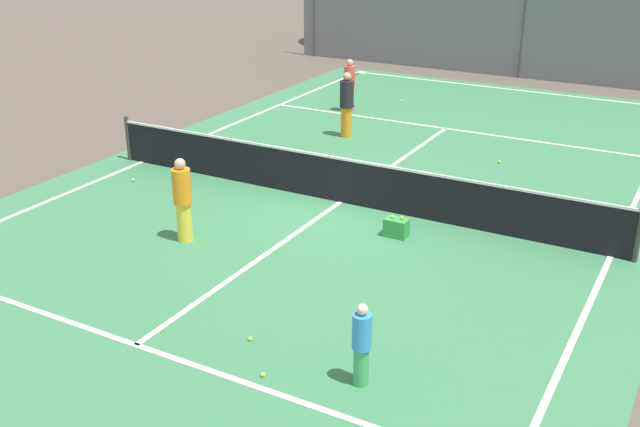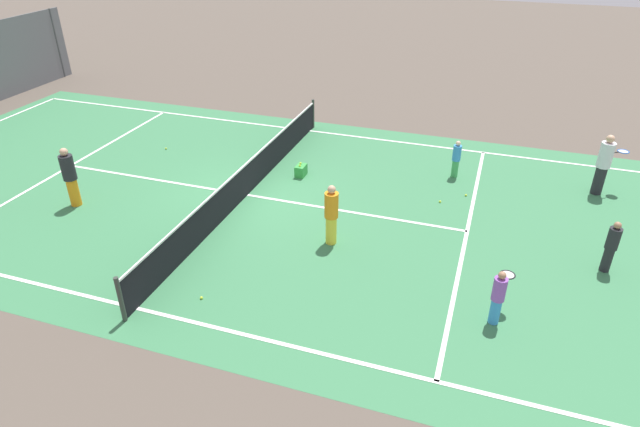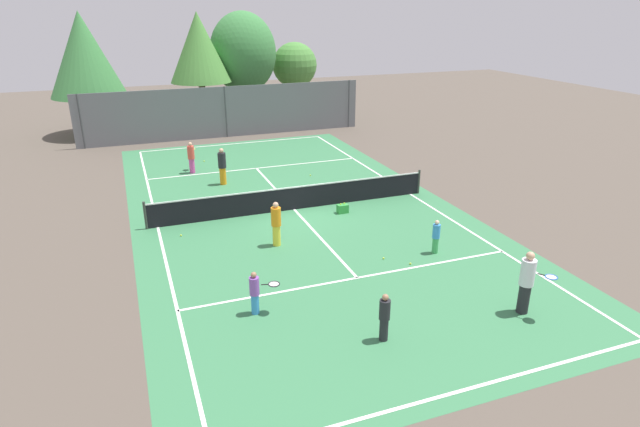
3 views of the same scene
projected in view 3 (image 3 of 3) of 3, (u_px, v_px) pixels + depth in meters
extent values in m
plane|color=brown|center=(294.00, 210.00, 22.29)|extent=(80.00, 80.00, 0.00)
cube|color=#387A4C|center=(294.00, 209.00, 22.29)|extent=(13.00, 25.00, 0.00)
cube|color=white|center=(158.00, 227.00, 20.49)|extent=(0.10, 24.00, 0.01)
cube|color=white|center=(410.00, 194.00, 24.08)|extent=(0.10, 24.00, 0.01)
cube|color=white|center=(461.00, 391.00, 11.82)|extent=(11.00, 0.10, 0.01)
cube|color=white|center=(234.00, 144.00, 32.75)|extent=(11.00, 0.10, 0.01)
cube|color=white|center=(357.00, 278.00, 16.71)|extent=(11.00, 0.10, 0.01)
cube|color=white|center=(256.00, 168.00, 27.86)|extent=(11.00, 0.10, 0.01)
cube|color=white|center=(294.00, 209.00, 22.29)|extent=(0.10, 12.80, 0.01)
cylinder|color=#333833|center=(145.00, 216.00, 20.16)|extent=(0.10, 0.10, 1.10)
cylinder|color=#333833|center=(419.00, 182.00, 24.01)|extent=(0.10, 0.10, 1.10)
cube|color=black|center=(294.00, 199.00, 22.11)|extent=(11.80, 0.03, 0.95)
cube|color=white|center=(294.00, 187.00, 21.93)|extent=(11.80, 0.04, 0.05)
cube|color=slate|center=(226.00, 112.00, 33.91)|extent=(18.00, 0.06, 3.20)
cylinder|color=#3F4447|center=(81.00, 122.00, 31.13)|extent=(0.12, 0.12, 3.20)
cylinder|color=#3F4447|center=(226.00, 112.00, 33.91)|extent=(0.12, 0.12, 3.20)
cylinder|color=#3F4447|center=(349.00, 104.00, 36.68)|extent=(0.12, 0.12, 3.20)
cylinder|color=brown|center=(295.00, 98.00, 41.26)|extent=(0.35, 0.35, 2.44)
sphere|color=#4C8E3D|center=(295.00, 65.00, 40.35)|extent=(3.36, 3.36, 3.36)
cylinder|color=brown|center=(246.00, 102.00, 38.72)|extent=(0.37, 0.37, 2.74)
ellipsoid|color=#3D8442|center=(243.00, 53.00, 37.46)|extent=(4.63, 4.38, 5.56)
cylinder|color=brown|center=(203.00, 105.00, 36.38)|extent=(0.44, 0.44, 3.13)
cone|color=#4C8E3D|center=(199.00, 47.00, 35.00)|extent=(4.01, 4.01, 4.45)
cylinder|color=brown|center=(93.00, 116.00, 34.69)|extent=(0.29, 0.29, 2.49)
cone|color=#3D8442|center=(84.00, 54.00, 33.29)|extent=(4.65, 4.65, 5.17)
cylinder|color=#D14799|center=(192.00, 166.00, 26.99)|extent=(0.27, 0.27, 0.74)
cylinder|color=#E54C3F|center=(191.00, 152.00, 26.73)|extent=(0.34, 0.34, 0.65)
sphere|color=tan|center=(190.00, 144.00, 26.58)|extent=(0.20, 0.20, 0.20)
cylinder|color=black|center=(191.00, 150.00, 27.02)|extent=(0.08, 0.20, 0.03)
torus|color=yellow|center=(192.00, 149.00, 27.25)|extent=(0.40, 0.40, 0.03)
cylinder|color=silver|center=(192.00, 149.00, 27.25)|extent=(0.33, 0.33, 0.00)
cylinder|color=#3FA559|center=(435.00, 245.00, 18.31)|extent=(0.21, 0.21, 0.56)
cylinder|color=#388CD8|center=(436.00, 231.00, 18.12)|extent=(0.26, 0.26, 0.49)
sphere|color=beige|center=(437.00, 222.00, 18.00)|extent=(0.15, 0.15, 0.15)
cylinder|color=#232328|center=(524.00, 298.00, 14.71)|extent=(0.32, 0.32, 0.86)
cylinder|color=silver|center=(528.00, 272.00, 14.42)|extent=(0.39, 0.39, 0.75)
sphere|color=tan|center=(530.00, 256.00, 14.24)|extent=(0.23, 0.23, 0.23)
cylinder|color=black|center=(541.00, 275.00, 14.22)|extent=(0.14, 0.18, 0.03)
torus|color=blue|center=(551.00, 277.00, 14.09)|extent=(0.46, 0.46, 0.03)
cylinder|color=silver|center=(551.00, 277.00, 14.09)|extent=(0.38, 0.38, 0.00)
cylinder|color=orange|center=(223.00, 176.00, 25.27)|extent=(0.30, 0.30, 0.82)
cylinder|color=#232328|center=(222.00, 160.00, 24.99)|extent=(0.37, 0.37, 0.72)
sphere|color=tan|center=(221.00, 151.00, 24.82)|extent=(0.22, 0.22, 0.22)
cylinder|color=#232328|center=(384.00, 329.00, 13.53)|extent=(0.23, 0.23, 0.62)
cylinder|color=#232328|center=(385.00, 310.00, 13.32)|extent=(0.28, 0.28, 0.54)
sphere|color=#A37556|center=(385.00, 297.00, 13.19)|extent=(0.17, 0.17, 0.17)
cylinder|color=yellow|center=(277.00, 235.00, 18.86)|extent=(0.28, 0.28, 0.76)
cylinder|color=orange|center=(276.00, 217.00, 18.60)|extent=(0.35, 0.35, 0.66)
sphere|color=tan|center=(276.00, 205.00, 18.44)|extent=(0.21, 0.21, 0.21)
cylinder|color=#388CD8|center=(255.00, 304.00, 14.71)|extent=(0.22, 0.22, 0.59)
cylinder|color=purple|center=(254.00, 286.00, 14.50)|extent=(0.27, 0.27, 0.52)
sphere|color=#A37556|center=(254.00, 275.00, 14.38)|extent=(0.16, 0.16, 0.16)
cylinder|color=black|center=(265.00, 285.00, 14.52)|extent=(0.20, 0.08, 0.03)
torus|color=black|center=(274.00, 284.00, 14.55)|extent=(0.40, 0.40, 0.03)
cylinder|color=silver|center=(274.00, 284.00, 14.55)|extent=(0.33, 0.33, 0.00)
cube|color=green|center=(343.00, 209.00, 21.87)|extent=(0.44, 0.29, 0.36)
sphere|color=#CCE533|center=(341.00, 204.00, 21.77)|extent=(0.07, 0.07, 0.07)
sphere|color=#CCE533|center=(344.00, 203.00, 21.86)|extent=(0.07, 0.07, 0.07)
sphere|color=#CCE533|center=(204.00, 161.00, 29.05)|extent=(0.07, 0.07, 0.07)
sphere|color=#CCE533|center=(310.00, 175.00, 26.64)|extent=(0.07, 0.07, 0.07)
sphere|color=#CCE533|center=(410.00, 264.00, 17.57)|extent=(0.07, 0.07, 0.07)
sphere|color=#CCE533|center=(384.00, 258.00, 17.94)|extent=(0.07, 0.07, 0.07)
sphere|color=#CCE533|center=(225.00, 210.00, 22.13)|extent=(0.07, 0.07, 0.07)
sphere|color=#CCE533|center=(181.00, 235.00, 19.71)|extent=(0.07, 0.07, 0.07)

